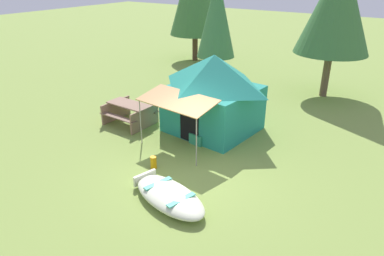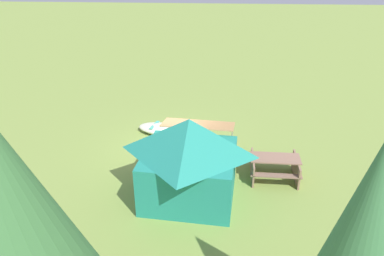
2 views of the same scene
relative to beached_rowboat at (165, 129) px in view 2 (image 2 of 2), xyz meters
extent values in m
plane|color=olive|center=(-0.44, 1.51, -0.19)|extent=(80.00, 80.00, 0.00)
ellipsoid|color=beige|center=(0.01, 0.00, -0.01)|extent=(2.53, 1.63, 0.37)
ellipsoid|color=#4C4E42|center=(0.01, 0.00, 0.02)|extent=(2.31, 1.46, 0.13)
cube|color=#4AB39A|center=(0.46, -0.12, 0.14)|extent=(0.34, 0.81, 0.04)
cube|color=#4AB39A|center=(-0.44, 0.12, 0.14)|extent=(0.34, 0.81, 0.04)
cube|color=beige|center=(-1.02, 0.28, 0.01)|extent=(0.25, 0.68, 0.28)
cube|color=#228978|center=(-1.34, 4.33, 0.61)|extent=(3.00, 2.85, 1.61)
pyramid|color=#228978|center=(-1.34, 4.33, 1.97)|extent=(3.24, 3.08, 1.11)
cube|color=black|center=(-1.46, 3.03, 0.48)|extent=(0.76, 0.10, 1.28)
cube|color=tan|center=(-1.52, 2.46, 1.46)|extent=(2.59, 1.40, 0.24)
cylinder|color=gray|center=(-0.41, 1.86, 0.57)|extent=(0.04, 0.04, 1.53)
cylinder|color=gray|center=(-2.72, 2.08, 0.57)|extent=(0.04, 0.04, 1.53)
cube|color=#906B56|center=(-4.16, 3.08, 0.58)|extent=(1.69, 0.78, 0.04)
cube|color=#816250|center=(-4.18, 2.49, 0.26)|extent=(1.68, 0.30, 0.04)
cube|color=#816250|center=(-4.14, 3.67, 0.26)|extent=(1.68, 0.30, 0.04)
cube|color=#906B56|center=(-4.90, 3.10, 0.18)|extent=(0.10, 1.43, 0.75)
cube|color=#906B56|center=(-3.42, 3.06, 0.18)|extent=(0.10, 1.43, 0.75)
cube|color=#2D8965|center=(-1.16, 3.08, -0.01)|extent=(0.53, 0.36, 0.36)
cylinder|color=orange|center=(-1.37, 1.06, -0.01)|extent=(0.20, 0.20, 0.37)
cone|color=#3D7745|center=(-4.39, 9.68, 3.01)|extent=(1.89, 1.89, 3.94)
camera|label=1|loc=(4.52, -5.70, 5.14)|focal=33.09mm
camera|label=2|loc=(-2.05, 14.27, 7.12)|focal=35.48mm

